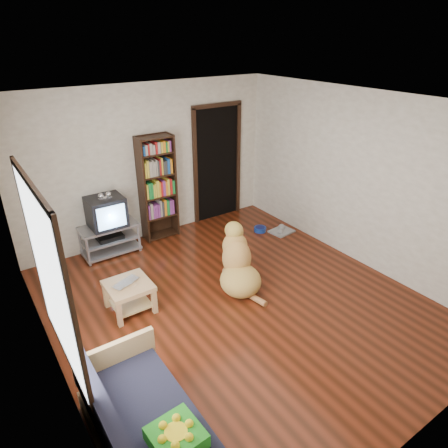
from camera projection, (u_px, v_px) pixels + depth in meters
ground at (236, 303)px, 5.37m from camera, size 5.00×5.00×0.00m
ceiling at (239, 104)px, 4.24m from camera, size 5.00×5.00×0.00m
wall_back at (149, 164)px, 6.66m from camera, size 4.50×0.00×4.50m
wall_front at (436, 331)px, 2.95m from camera, size 4.50×0.00×4.50m
wall_left at (40, 273)px, 3.66m from camera, size 0.00×5.00×5.00m
wall_right at (359, 180)px, 5.95m from camera, size 0.00×5.00×5.00m
green_cushion at (176, 437)px, 3.07m from camera, size 0.40×0.40×0.13m
laptop at (129, 284)px, 5.05m from camera, size 0.42×0.35×0.03m
dog_bowl at (260, 229)px, 7.27m from camera, size 0.22×0.22×0.08m
grey_rag at (282, 231)px, 7.25m from camera, size 0.43×0.36×0.03m
window at (50, 279)px, 3.21m from camera, size 0.03×1.46×1.70m
doorway at (217, 161)px, 7.41m from camera, size 1.03×0.05×2.19m
tv_stand at (110, 238)px, 6.47m from camera, size 0.90×0.45×0.50m
crt_tv at (106, 211)px, 6.28m from camera, size 0.55×0.52×0.58m
bookshelf at (157, 183)px, 6.70m from camera, size 0.60×0.30×1.80m
sofa at (151, 441)px, 3.28m from camera, size 0.80×1.80×0.80m
coffee_table at (129, 292)px, 5.13m from camera, size 0.55×0.55×0.40m
dog at (238, 265)px, 5.61m from camera, size 0.76×1.11×0.92m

